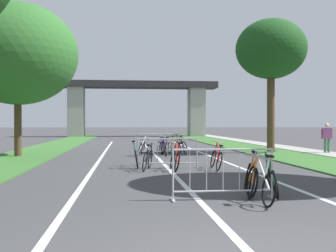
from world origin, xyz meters
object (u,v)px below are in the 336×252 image
pedestrian_strolling (327,135)px  bicycle_white_2 (260,183)px  tree_left_pine_near (18,54)px  bicycle_silver_9 (142,148)px  crowd_barrier_second (168,153)px  bicycle_purple_6 (165,148)px  bicycle_teal_5 (136,157)px  bicycle_red_0 (175,159)px  bicycle_orange_8 (250,178)px  crowd_barrier_third (158,145)px  bicycle_black_11 (148,159)px  bicycle_yellow_3 (173,147)px  bicycle_blue_7 (161,147)px  bicycle_black_1 (182,146)px  bicycle_green_4 (272,179)px  bicycle_red_10 (216,159)px  crowd_barrier_nearest (223,175)px  tree_right_cypress_far (271,50)px

pedestrian_strolling → bicycle_white_2: bearing=-107.0°
bicycle_white_2 → pedestrian_strolling: (7.56, 12.00, 0.58)m
tree_left_pine_near → bicycle_silver_9: 7.21m
crowd_barrier_second → bicycle_purple_6: size_ratio=1.21×
tree_left_pine_near → pedestrian_strolling: size_ratio=4.53×
bicycle_teal_5 → pedestrian_strolling: pedestrian_strolling is taller
bicycle_teal_5 → bicycle_purple_6: bicycle_teal_5 is taller
bicycle_red_0 → bicycle_orange_8: 4.95m
bicycle_teal_5 → crowd_barrier_third: bearing=79.2°
crowd_barrier_third → bicycle_white_2: size_ratio=1.27×
bicycle_black_11 → tree_left_pine_near: bearing=147.4°
bicycle_yellow_3 → bicycle_black_11: 7.05m
bicycle_silver_9 → pedestrian_strolling: 9.43m
bicycle_blue_7 → pedestrian_strolling: pedestrian_strolling is taller
tree_left_pine_near → bicycle_black_1: 8.98m
bicycle_green_4 → pedestrian_strolling: size_ratio=1.01×
tree_left_pine_near → bicycle_red_10: bearing=-36.8°
bicycle_orange_8 → pedestrian_strolling: size_ratio=1.11×
crowd_barrier_nearest → bicycle_white_2: size_ratio=1.27×
bicycle_black_1 → pedestrian_strolling: size_ratio=1.14×
crowd_barrier_second → bicycle_purple_6: crowd_barrier_second is taller
bicycle_teal_5 → bicycle_white_2: bearing=-70.0°
bicycle_purple_6 → bicycle_red_0: bearing=-97.5°
bicycle_silver_9 → bicycle_red_10: (2.28, -6.00, -0.01)m
tree_right_cypress_far → bicycle_teal_5: size_ratio=4.07×
bicycle_black_11 → pedestrian_strolling: bearing=46.6°
tree_right_cypress_far → bicycle_black_1: 6.96m
bicycle_red_0 → bicycle_black_1: bicycle_black_1 is taller
bicycle_purple_6 → bicycle_black_11: bicycle_purple_6 is taller
bicycle_black_1 → bicycle_orange_8: bearing=-99.4°
crowd_barrier_nearest → bicycle_teal_5: size_ratio=1.23×
bicycle_teal_5 → bicycle_black_11: bearing=-66.9°
bicycle_orange_8 → crowd_barrier_third: bearing=-71.8°
bicycle_blue_7 → bicycle_green_4: bearing=88.2°
tree_left_pine_near → crowd_barrier_nearest: tree_left_pine_near is taller
bicycle_red_0 → pedestrian_strolling: 10.64m
bicycle_red_0 → bicycle_white_2: (0.99, -5.69, 0.02)m
bicycle_silver_9 → bicycle_red_10: 6.42m
bicycle_red_0 → bicycle_black_1: bearing=79.0°
bicycle_white_2 → bicycle_yellow_3: 12.69m
bicycle_silver_9 → bicycle_teal_5: bearing=-83.6°
bicycle_purple_6 → bicycle_black_11: (-1.16, -6.01, -0.00)m
bicycle_black_1 → bicycle_silver_9: size_ratio=1.04×
bicycle_red_0 → bicycle_black_1: 7.12m
crowd_barrier_third → bicycle_red_10: crowd_barrier_third is taller
crowd_barrier_second → bicycle_purple_6: 5.57m
bicycle_red_0 → bicycle_black_11: (-0.90, 0.14, 0.02)m
crowd_barrier_nearest → bicycle_blue_7: crowd_barrier_nearest is taller
tree_left_pine_near → crowd_barrier_third: 7.80m
tree_left_pine_near → crowd_barrier_third: size_ratio=3.35×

